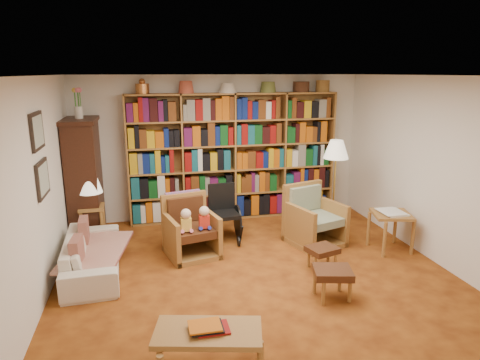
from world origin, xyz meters
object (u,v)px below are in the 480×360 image
object	(u,v)px
side_table_papers	(391,219)
coffee_table	(208,335)
footstool_b	(333,274)
footstool_a	(322,251)
armchair_leather	(191,230)
side_table_lamp	(92,216)
floor_lamp	(336,153)
wheelchair	(223,215)
armchair_sage	(313,220)
sofa	(93,254)

from	to	relation	value
side_table_papers	coffee_table	world-z (taller)	side_table_papers
side_table_papers	footstool_b	bearing A→B (deg)	-142.02
coffee_table	footstool_a	bearing A→B (deg)	42.27
armchair_leather	footstool_a	bearing A→B (deg)	-29.63
side_table_lamp	floor_lamp	distance (m)	3.90
wheelchair	footstool_b	world-z (taller)	wheelchair
side_table_papers	coffee_table	bearing A→B (deg)	-146.40
side_table_lamp	armchair_sage	distance (m)	3.37
side_table_lamp	wheelchair	world-z (taller)	wheelchair
armchair_leather	armchair_sage	bearing A→B (deg)	0.56
sofa	floor_lamp	xyz separation A→B (m)	(3.68, 0.71, 1.05)
floor_lamp	armchair_sage	bearing A→B (deg)	-143.60
sofa	side_table_lamp	xyz separation A→B (m)	(-0.10, 1.08, 0.16)
floor_lamp	footstool_a	world-z (taller)	floor_lamp
floor_lamp	side_table_papers	world-z (taller)	floor_lamp
armchair_leather	floor_lamp	size ratio (longest dim) A/B	0.57
footstool_b	sofa	bearing A→B (deg)	154.57
wheelchair	floor_lamp	bearing A→B (deg)	-1.27
wheelchair	footstool_a	bearing A→B (deg)	-51.53
wheelchair	side_table_papers	size ratio (longest dim) A/B	1.37
armchair_leather	side_table_lamp	bearing A→B (deg)	151.90
side_table_lamp	footstool_b	xyz separation A→B (m)	(2.85, -2.39, -0.11)
armchair_leather	wheelchair	world-z (taller)	wheelchair
floor_lamp	armchair_leather	bearing A→B (deg)	-170.74
armchair_leather	footstool_a	size ratio (longest dim) A/B	1.92
side_table_lamp	floor_lamp	xyz separation A→B (m)	(3.78, -0.37, 0.89)
sofa	side_table_lamp	bearing A→B (deg)	2.83
armchair_sage	coffee_table	distance (m)	3.23
armchair_leather	coffee_table	distance (m)	2.52
side_table_lamp	footstool_b	bearing A→B (deg)	-39.99
armchair_sage	footstool_b	distance (m)	1.71
sofa	armchair_leather	xyz separation A→B (m)	(1.32, 0.33, 0.11)
sofa	footstool_a	distance (m)	3.00
wheelchair	side_table_papers	distance (m)	2.49
armchair_leather	side_table_papers	xyz separation A→B (m)	(2.85, -0.54, 0.12)
floor_lamp	coffee_table	distance (m)	3.95
armchair_leather	wheelchair	distance (m)	0.70
armchair_sage	side_table_papers	xyz separation A→B (m)	(0.98, -0.55, 0.14)
wheelchair	sofa	bearing A→B (deg)	-158.01
wheelchair	floor_lamp	world-z (taller)	floor_lamp
footstool_a	wheelchair	bearing A→B (deg)	128.47
sofa	footstool_b	xyz separation A→B (m)	(2.75, -1.31, 0.05)
sofa	armchair_sage	distance (m)	3.20
armchair_leather	armchair_sage	xyz separation A→B (m)	(1.87, 0.02, -0.01)
side_table_lamp	coffee_table	bearing A→B (deg)	-68.59
sofa	armchair_sage	world-z (taller)	armchair_sage
sofa	footstool_b	size ratio (longest dim) A/B	3.34
side_table_papers	sofa	bearing A→B (deg)	177.14
side_table_papers	wheelchair	bearing A→B (deg)	157.28
armchair_sage	footstool_b	size ratio (longest dim) A/B	1.87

